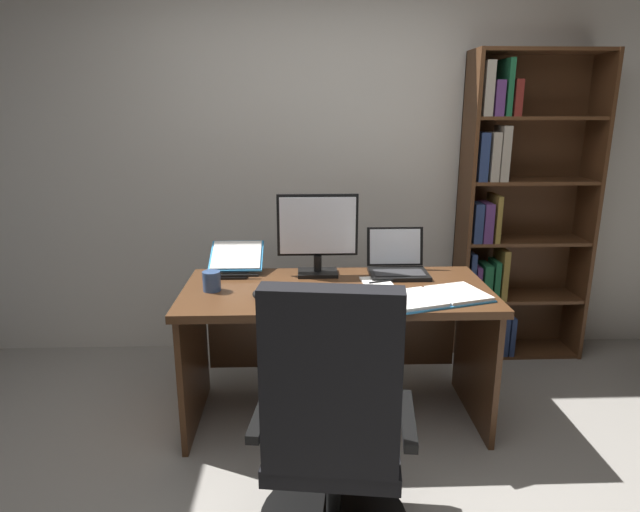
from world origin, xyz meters
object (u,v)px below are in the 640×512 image
(monitor, at_px, (318,235))
(pen, at_px, (381,281))
(bookshelf, at_px, (509,219))
(coffee_mug, at_px, (212,281))
(notepad, at_px, (377,283))
(laptop, at_px, (397,264))
(open_binder, at_px, (436,297))
(desk, at_px, (335,320))
(computer_mouse, at_px, (259,294))
(office_chair, at_px, (332,440))
(reading_stand_with_book, at_px, (236,258))
(keyboard, at_px, (320,295))

(monitor, height_order, pen, monitor)
(bookshelf, height_order, coffee_mug, bookshelf)
(notepad, relative_size, coffee_mug, 2.08)
(laptop, bearing_deg, open_binder, -74.81)
(coffee_mug, bearing_deg, desk, 8.51)
(monitor, distance_m, open_binder, 0.74)
(desk, xyz_separation_m, laptop, (0.36, 0.17, 0.26))
(desk, distance_m, laptop, 0.47)
(computer_mouse, height_order, open_binder, computer_mouse)
(bookshelf, xyz_separation_m, office_chair, (-1.26, -1.70, -0.48))
(computer_mouse, distance_m, reading_stand_with_book, 0.48)
(office_chair, distance_m, laptop, 1.27)
(laptop, height_order, pen, laptop)
(monitor, relative_size, computer_mouse, 4.34)
(reading_stand_with_book, distance_m, open_binder, 1.14)
(laptop, distance_m, keyboard, 0.59)
(office_chair, height_order, monitor, monitor)
(office_chair, xyz_separation_m, computer_mouse, (-0.32, 0.77, 0.31))
(desk, height_order, office_chair, office_chair)
(bookshelf, height_order, office_chair, bookshelf)
(keyboard, xyz_separation_m, notepad, (0.31, 0.19, -0.01))
(desk, bearing_deg, pen, -4.51)
(office_chair, distance_m, coffee_mug, 1.10)
(office_chair, relative_size, open_binder, 1.95)
(office_chair, bearing_deg, pen, 79.46)
(coffee_mug, bearing_deg, monitor, 25.38)
(office_chair, bearing_deg, laptop, 76.94)
(bookshelf, bearing_deg, coffee_mug, -156.00)
(reading_stand_with_book, distance_m, pen, 0.83)
(computer_mouse, relative_size, open_binder, 0.19)
(open_binder, distance_m, pen, 0.34)
(desk, distance_m, keyboard, 0.32)
(computer_mouse, relative_size, coffee_mug, 1.03)
(reading_stand_with_book, distance_m, notepad, 0.81)
(office_chair, distance_m, pen, 1.06)
(laptop, bearing_deg, coffee_mug, -165.26)
(office_chair, xyz_separation_m, notepad, (0.29, 0.96, 0.29))
(bookshelf, distance_m, notepad, 1.23)
(laptop, relative_size, open_binder, 0.57)
(monitor, xyz_separation_m, laptop, (0.45, 0.00, -0.17))
(open_binder, bearing_deg, computer_mouse, 159.57)
(notepad, xyz_separation_m, pen, (0.02, 0.00, 0.01))
(monitor, bearing_deg, desk, -61.31)
(monitor, relative_size, reading_stand_with_book, 1.51)
(monitor, bearing_deg, laptop, 0.28)
(keyboard, height_order, open_binder, same)
(desk, relative_size, keyboard, 3.78)
(coffee_mug, bearing_deg, office_chair, -57.52)
(desk, height_order, computer_mouse, computer_mouse)
(computer_mouse, distance_m, open_binder, 0.87)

